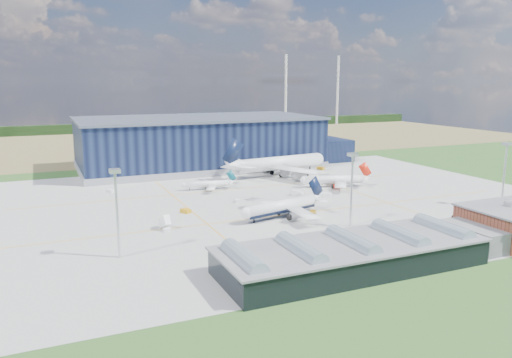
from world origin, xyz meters
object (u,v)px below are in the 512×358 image
Objects in this scene: gse_tug_a at (186,211)px; airstair at (165,225)px; hangar at (204,144)px; airliner_regional at (207,181)px; airliner_navy at (281,200)px; gse_tug_c at (321,168)px; gse_cart_b at (110,191)px; light_mast_west at (116,199)px; gse_tug_b at (313,212)px; gse_cart_a at (238,201)px; light_mast_center at (352,178)px; car_b at (456,216)px; gse_van_a at (324,196)px; gse_van_b at (297,193)px; gse_van_c at (384,237)px; car_a at (406,225)px; airliner_widebody at (280,156)px; light_mast_east at (505,164)px; airliner_red at (333,175)px.

airstair is (-11.05, -16.14, 0.81)m from gse_tug_a.
airliner_regional is at bearing -106.76° from hangar.
airliner_navy reaches higher than airstair.
airliner_regional is 6.55× the size of gse_tug_c.
airliner_regional is at bearing -53.52° from gse_cart_b.
light_mast_west reaches higher than gse_tug_a.
gse_cart_a is at bearing 163.08° from gse_tug_b.
light_mast_center reaches higher than gse_tug_c.
car_b is at bearing -117.02° from gse_tug_c.
gse_cart_b reaches higher than gse_tug_b.
gse_van_a is at bearing -143.17° from gse_tug_c.
hangar reaches higher than gse_cart_b.
gse_van_a is at bearing -68.84° from gse_cart_b.
light_mast_west is 83.36m from airliner_regional.
gse_van_c is (-4.29, -59.32, 0.21)m from gse_van_b.
airliner_navy is at bearing -14.57° from airstair.
light_mast_center reaches higher than gse_van_c.
car_a reaches higher than car_b.
gse_tug_a is (-18.40, -32.63, -3.10)m from airliner_regional.
hangar is 46.91m from airliner_widebody.
gse_van_b is at bearing -141.65° from airliner_navy.
gse_tug_a reaches higher than gse_cart_b.
gse_van_a is (-5.90, -50.39, -8.21)m from airliner_widebody.
gse_van_b is at bearing 83.83° from light_mast_center.
gse_tug_c is (51.00, -33.98, -10.83)m from hangar.
airliner_regional is at bearing 142.40° from light_mast_east.
airliner_navy is 37.62m from gse_van_c.
gse_tug_c is (64.40, 47.92, 0.19)m from gse_cart_a.
gse_tug_c is at bearing 24.27° from airstair.
gse_van_b is at bearing -152.87° from gse_tug_c.
hangar is 26.59× the size of gse_van_a.
gse_cart_b reaches higher than gse_cart_a.
gse_van_c is at bearing -77.38° from gse_tug_a.
airliner_widebody is at bearing -12.82° from gse_van_c.
gse_van_c is (15.45, -34.00, -4.54)m from airliner_navy.
gse_van_b is 1.00× the size of airstair.
gse_van_b is (74.69, 43.32, -14.34)m from light_mast_west.
airstair reaches higher than gse_tug_b.
airliner_widebody is 21.16× the size of gse_tug_b.
gse_van_a is (14.76, 16.92, 0.60)m from gse_tug_b.
gse_cart_b is (-54.52, -45.30, -10.97)m from hangar.
gse_tug_c reaches higher than gse_cart_b.
hangar is 138.40m from car_b.
airliner_regional is at bearing 120.65° from gse_cart_a.
gse_cart_b is at bearing 80.68° from gse_van_a.
airliner_red is at bearing -13.85° from gse_tug_a.
gse_van_c is at bearing -45.42° from airstair.
car_a is at bearing -33.69° from airstair.
light_mast_east reaches higher than gse_van_a.
gse_van_c reaches higher than gse_van_b.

